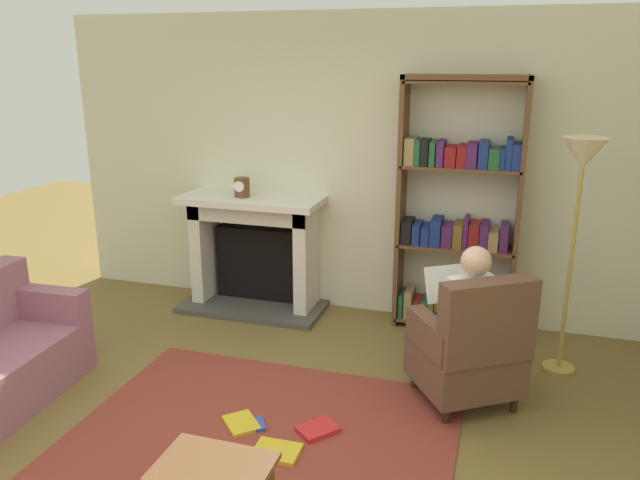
{
  "coord_description": "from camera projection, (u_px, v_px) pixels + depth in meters",
  "views": [
    {
      "loc": [
        1.37,
        -2.91,
        2.32
      ],
      "look_at": [
        0.1,
        1.2,
        1.05
      ],
      "focal_mm": 35.04,
      "sensor_mm": 36.0,
      "label": 1
    }
  ],
  "objects": [
    {
      "name": "back_wall",
      "position": [
        353.0,
        167.0,
        5.66
      ],
      "size": [
        5.6,
        0.1,
        2.7
      ],
      "primitive_type": "cube",
      "color": "beige",
      "rests_on": "ground"
    },
    {
      "name": "floor_lamp",
      "position": [
        581.0,
        176.0,
        4.38
      ],
      "size": [
        0.32,
        0.32,
        1.78
      ],
      "color": "#B7933F",
      "rests_on": "ground"
    },
    {
      "name": "bookshelf",
      "position": [
        458.0,
        218.0,
        5.29
      ],
      "size": [
        1.02,
        0.32,
        2.18
      ],
      "color": "brown",
      "rests_on": "ground"
    },
    {
      "name": "armchair_reading",
      "position": [
        471.0,
        348.0,
        4.21
      ],
      "size": [
        0.88,
        0.87,
        0.97
      ],
      "rotation": [
        0.0,
        0.0,
        3.73
      ],
      "color": "#331E14",
      "rests_on": "ground"
    },
    {
      "name": "fireplace",
      "position": [
        256.0,
        248.0,
        5.9
      ],
      "size": [
        1.35,
        0.64,
        1.09
      ],
      "color": "#4C4742",
      "rests_on": "ground"
    },
    {
      "name": "area_rug",
      "position": [
        264.0,
        433.0,
        3.98
      ],
      "size": [
        2.4,
        1.8,
        0.01
      ],
      "primitive_type": "cube",
      "color": "maroon",
      "rests_on": "ground"
    },
    {
      "name": "ground",
      "position": [
        245.0,
        462.0,
        3.71
      ],
      "size": [
        14.0,
        14.0,
        0.0
      ],
      "primitive_type": "plane",
      "color": "brown"
    },
    {
      "name": "scattered_books",
      "position": [
        276.0,
        434.0,
        3.94
      ],
      "size": [
        0.8,
        0.55,
        0.03
      ],
      "color": "gold",
      "rests_on": "area_rug"
    },
    {
      "name": "mantel_clock",
      "position": [
        242.0,
        187.0,
        5.66
      ],
      "size": [
        0.14,
        0.14,
        0.17
      ],
      "color": "brown",
      "rests_on": "fireplace"
    },
    {
      "name": "seated_reader",
      "position": [
        464.0,
        315.0,
        4.26
      ],
      "size": [
        0.55,
        0.59,
        1.14
      ],
      "rotation": [
        0.0,
        0.0,
        3.73
      ],
      "color": "white",
      "rests_on": "ground"
    },
    {
      "name": "side_table",
      "position": [
        214.0,
        476.0,
        3.03
      ],
      "size": [
        0.56,
        0.39,
        0.42
      ],
      "color": "brown",
      "rests_on": "ground"
    }
  ]
}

